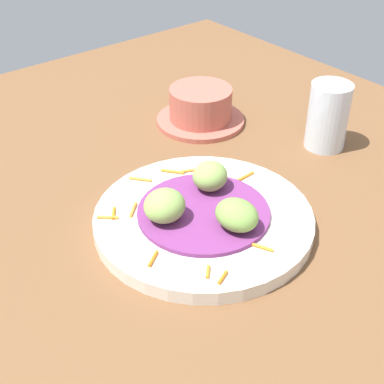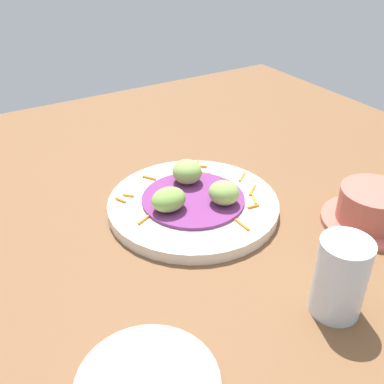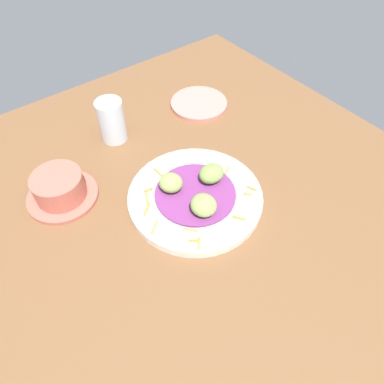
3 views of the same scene
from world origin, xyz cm
name	(u,v)px [view 3 (image 3 of 3)]	position (x,y,z in cm)	size (l,w,h in cm)	color
table_surface	(182,225)	(0.00, 0.00, 1.00)	(110.00, 110.00, 2.00)	brown
main_plate	(195,197)	(-5.37, -2.68, 2.89)	(26.91, 26.91, 1.79)	silver
cabbage_bed	(195,194)	(-5.37, -2.68, 4.06)	(16.20, 16.20, 0.54)	#702D6B
carrot_garnish	(188,206)	(-2.31, -1.16, 3.99)	(22.68, 21.81, 0.40)	orange
guac_scoop_left	(212,173)	(-10.20, -3.57, 6.05)	(4.51, 5.40, 3.45)	#759E47
guac_scoop_center	(171,183)	(-2.19, -6.42, 6.13)	(4.75, 4.41, 3.61)	#84A851
guac_scoop_right	(204,205)	(-3.73, 1.94, 6.25)	(4.79, 5.04, 3.86)	#84A851
side_plate_small	(199,104)	(-25.84, -27.47, 2.52)	(14.67, 14.67, 1.03)	tan
terracotta_bowl	(60,189)	(15.53, -19.73, 4.66)	(14.25, 14.25, 5.93)	#B75B4C
water_glass	(112,121)	(-2.06, -29.49, 7.02)	(6.05, 6.05, 10.04)	silver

